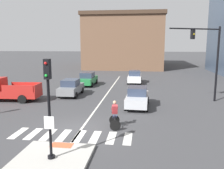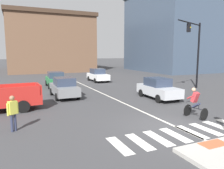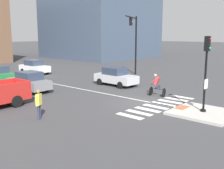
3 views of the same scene
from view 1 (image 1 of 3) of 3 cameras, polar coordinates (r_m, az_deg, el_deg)
name	(u,v)px [view 1 (image 1 of 3)]	position (r m, az deg, el deg)	size (l,w,h in m)	color
ground_plane	(76,130)	(14.75, -8.60, -10.68)	(300.00, 300.00, 0.00)	#3D3D3F
traffic_island	(52,160)	(11.31, -14.32, -17.06)	(3.30, 3.39, 0.15)	#B2AFA8
tactile_pad_front	(62,145)	(12.41, -11.98, -14.06)	(1.10, 0.60, 0.01)	#DB5B38
signal_pole	(49,100)	(10.38, -14.96, -3.61)	(0.44, 0.38, 4.36)	black
crosswalk_stripe_a	(18,133)	(15.10, -21.55, -10.77)	(0.44, 1.80, 0.01)	silver
crosswalk_stripe_b	(33,134)	(14.69, -18.38, -11.15)	(0.44, 1.80, 0.01)	silver
crosswalk_stripe_c	(48,134)	(14.33, -15.04, -11.52)	(0.44, 1.80, 0.01)	silver
crosswalk_stripe_d	(64,135)	(14.02, -11.52, -11.86)	(0.44, 1.80, 0.01)	silver
crosswalk_stripe_e	(79,136)	(13.77, -7.86, -12.16)	(0.44, 1.80, 0.01)	silver
crosswalk_stripe_f	(95,137)	(13.57, -4.06, -12.43)	(0.44, 1.80, 0.01)	silver
crosswalk_stripe_g	(111,138)	(13.43, -0.16, -12.65)	(0.44, 1.80, 0.01)	silver
crosswalk_stripe_h	(128,139)	(13.35, 3.81, -12.81)	(0.44, 1.80, 0.01)	silver
lane_centre_line	(106,95)	(24.10, -1.42, -2.53)	(0.14, 28.00, 0.01)	silver
traffic_light_mast	(209,53)	(22.35, 22.27, 6.99)	(4.55, 2.14, 6.61)	black
building_corner_left	(126,42)	(55.59, 3.30, 10.24)	(16.35, 21.47, 11.24)	brown
car_green_westbound_distant	(88,79)	(29.77, -5.86, 1.35)	(1.91, 4.13, 1.64)	#237A3D
car_white_eastbound_distant	(135,77)	(31.54, 5.46, 1.83)	(1.86, 4.11, 1.64)	white
car_grey_westbound_far	(71,87)	(24.15, -9.81, -0.69)	(1.88, 4.12, 1.64)	slate
car_silver_eastbound_mid	(137,97)	(19.60, 6.10, -3.02)	(1.97, 4.16, 1.64)	silver
pickup_truck_red_cross_left	(6,90)	(23.61, -24.05, -1.23)	(5.20, 2.28, 2.08)	red
cyclist	(115,114)	(14.68, 0.67, -7.08)	(0.84, 1.19, 1.68)	black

